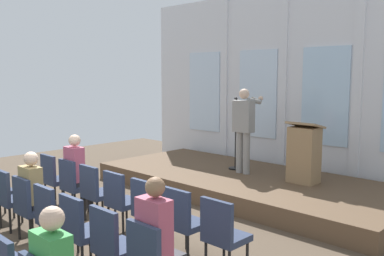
% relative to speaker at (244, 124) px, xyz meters
% --- Properties ---
extents(ground_plane, '(14.62, 14.62, 0.00)m').
position_rel_speaker_xyz_m(ground_plane, '(0.15, -4.08, -1.36)').
color(ground_plane, brown).
extents(rear_partition, '(8.60, 0.14, 4.30)m').
position_rel_speaker_xyz_m(rear_partition, '(0.19, 1.53, 0.77)').
color(rear_partition, silver).
rests_on(rear_partition, ground).
extents(stage_platform, '(6.30, 2.72, 0.35)m').
position_rel_speaker_xyz_m(stage_platform, '(0.15, -0.12, -1.19)').
color(stage_platform, brown).
rests_on(stage_platform, ground).
extents(speaker, '(0.52, 0.69, 1.74)m').
position_rel_speaker_xyz_m(speaker, '(0.00, 0.00, 0.00)').
color(speaker, gray).
rests_on(speaker, stage_platform).
extents(mic_stand, '(0.28, 0.28, 1.55)m').
position_rel_speaker_xyz_m(mic_stand, '(-0.36, 0.18, -0.68)').
color(mic_stand, black).
rests_on(mic_stand, stage_platform).
extents(lectern, '(0.60, 0.48, 1.16)m').
position_rel_speaker_xyz_m(lectern, '(1.29, 0.16, -0.46)').
color(lectern, '#93724C').
rests_on(lectern, stage_platform).
extents(chair_r0_c0, '(0.46, 0.44, 0.94)m').
position_rel_speaker_xyz_m(chair_r0_c0, '(-1.84, -3.24, -0.83)').
color(chair_r0_c0, black).
rests_on(chair_r0_c0, ground).
extents(chair_r0_c1, '(0.46, 0.44, 0.94)m').
position_rel_speaker_xyz_m(chair_r0_c1, '(-1.18, -3.24, -0.83)').
color(chair_r0_c1, black).
rests_on(chair_r0_c1, ground).
extents(audience_r0_c1, '(0.36, 0.39, 1.36)m').
position_rel_speaker_xyz_m(audience_r0_c1, '(-1.18, -3.16, -0.61)').
color(audience_r0_c1, '#2D2D33').
rests_on(audience_r0_c1, ground).
extents(chair_r0_c2, '(0.46, 0.44, 0.94)m').
position_rel_speaker_xyz_m(chair_r0_c2, '(-0.52, -3.24, -0.83)').
color(chair_r0_c2, black).
rests_on(chair_r0_c2, ground).
extents(chair_r0_c3, '(0.46, 0.44, 0.94)m').
position_rel_speaker_xyz_m(chair_r0_c3, '(0.15, -3.24, -0.83)').
color(chair_r0_c3, black).
rests_on(chair_r0_c3, ground).
extents(chair_r0_c4, '(0.46, 0.44, 0.94)m').
position_rel_speaker_xyz_m(chair_r0_c4, '(0.81, -3.24, -0.83)').
color(chair_r0_c4, black).
rests_on(chair_r0_c4, ground).
extents(chair_r0_c5, '(0.46, 0.44, 0.94)m').
position_rel_speaker_xyz_m(chair_r0_c5, '(1.47, -3.24, -0.83)').
color(chair_r0_c5, black).
rests_on(chair_r0_c5, ground).
extents(chair_r0_c6, '(0.46, 0.44, 0.94)m').
position_rel_speaker_xyz_m(chair_r0_c6, '(2.14, -3.24, -0.83)').
color(chair_r0_c6, black).
rests_on(chair_r0_c6, ground).
extents(chair_r1_c1, '(0.46, 0.44, 0.94)m').
position_rel_speaker_xyz_m(chair_r1_c1, '(-1.18, -4.32, -0.83)').
color(chair_r1_c1, black).
rests_on(chair_r1_c1, ground).
extents(chair_r1_c2, '(0.46, 0.44, 0.94)m').
position_rel_speaker_xyz_m(chair_r1_c2, '(-0.52, -4.32, -0.83)').
color(chair_r1_c2, black).
rests_on(chair_r1_c2, ground).
extents(audience_r1_c2, '(0.36, 0.39, 1.29)m').
position_rel_speaker_xyz_m(audience_r1_c2, '(-0.52, -4.24, -0.64)').
color(audience_r1_c2, '#2D2D33').
rests_on(audience_r1_c2, ground).
extents(chair_r1_c3, '(0.46, 0.44, 0.94)m').
position_rel_speaker_xyz_m(chair_r1_c3, '(0.15, -4.32, -0.83)').
color(chair_r1_c3, black).
rests_on(chair_r1_c3, ground).
extents(chair_r1_c4, '(0.46, 0.44, 0.94)m').
position_rel_speaker_xyz_m(chair_r1_c4, '(0.81, -4.32, -0.83)').
color(chair_r1_c4, black).
rests_on(chair_r1_c4, ground).
extents(chair_r1_c5, '(0.46, 0.44, 0.94)m').
position_rel_speaker_xyz_m(chair_r1_c5, '(1.47, -4.32, -0.83)').
color(chair_r1_c5, black).
rests_on(chair_r1_c5, ground).
extents(audience_r1_c6, '(0.36, 0.39, 1.37)m').
position_rel_speaker_xyz_m(audience_r1_c6, '(2.14, -4.25, -0.60)').
color(audience_r1_c6, '#2D2D33').
rests_on(audience_r1_c6, ground).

